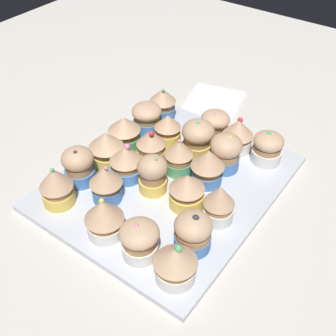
# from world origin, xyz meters

# --- Properties ---
(ground_plane) EXTENTS (1.80, 1.80, 0.03)m
(ground_plane) POSITION_xyz_m (0.00, 0.00, -0.01)
(ground_plane) COLOR beige
(baking_tray) EXTENTS (0.43, 0.37, 0.01)m
(baking_tray) POSITION_xyz_m (0.00, 0.00, 0.01)
(baking_tray) COLOR silver
(baking_tray) RESTS_ON ground_plane
(cupcake_0) EXTENTS (0.07, 0.07, 0.07)m
(cupcake_0) POSITION_xyz_m (-0.17, -0.14, 0.05)
(cupcake_0) COLOR white
(cupcake_0) RESTS_ON baking_tray
(cupcake_1) EXTENTS (0.06, 0.06, 0.07)m
(cupcake_1) POSITION_xyz_m (-0.10, -0.12, 0.05)
(cupcake_1) COLOR #477AC6
(cupcake_1) RESTS_ON baking_tray
(cupcake_2) EXTENTS (0.05, 0.05, 0.08)m
(cupcake_2) POSITION_xyz_m (-0.03, -0.13, 0.05)
(cupcake_2) COLOR white
(cupcake_2) RESTS_ON baking_tray
(cupcake_3) EXTENTS (0.06, 0.06, 0.07)m
(cupcake_3) POSITION_xyz_m (0.16, -0.12, 0.04)
(cupcake_3) COLOR white
(cupcake_3) RESTS_ON baking_tray
(cupcake_4) EXTENTS (0.06, 0.06, 0.07)m
(cupcake_4) POSITION_xyz_m (-0.16, -0.07, 0.05)
(cupcake_4) COLOR white
(cupcake_4) RESTS_ON baking_tray
(cupcake_5) EXTENTS (0.06, 0.06, 0.07)m
(cupcake_5) POSITION_xyz_m (-0.03, -0.06, 0.05)
(cupcake_5) COLOR #EFC651
(cupcake_5) RESTS_ON baking_tray
(cupcake_6) EXTENTS (0.06, 0.06, 0.08)m
(cupcake_6) POSITION_xyz_m (0.04, -0.06, 0.05)
(cupcake_6) COLOR #477AC6
(cupcake_6) RESTS_ON baking_tray
(cupcake_7) EXTENTS (0.06, 0.06, 0.08)m
(cupcake_7) POSITION_xyz_m (0.09, -0.07, 0.05)
(cupcake_7) COLOR #477AC6
(cupcake_7) RESTS_ON baking_tray
(cupcake_8) EXTENTS (0.06, 0.06, 0.07)m
(cupcake_8) POSITION_xyz_m (0.16, -0.06, 0.05)
(cupcake_8) COLOR white
(cupcake_8) RESTS_ON baking_tray
(cupcake_9) EXTENTS (0.07, 0.07, 0.08)m
(cupcake_9) POSITION_xyz_m (-0.16, 0.01, 0.05)
(cupcake_9) COLOR white
(cupcake_9) RESTS_ON baking_tray
(cupcake_10) EXTENTS (0.06, 0.06, 0.08)m
(cupcake_10) POSITION_xyz_m (-0.04, 0.01, 0.05)
(cupcake_10) COLOR #EFC651
(cupcake_10) RESTS_ON baking_tray
(cupcake_11) EXTENTS (0.06, 0.06, 0.07)m
(cupcake_11) POSITION_xyz_m (0.03, -0.00, 0.05)
(cupcake_11) COLOR #4C9E6B
(cupcake_11) RESTS_ON baking_tray
(cupcake_12) EXTENTS (0.07, 0.07, 0.08)m
(cupcake_12) POSITION_xyz_m (0.10, 0.00, 0.05)
(cupcake_12) COLOR #EFC651
(cupcake_12) RESTS_ON baking_tray
(cupcake_13) EXTENTS (0.06, 0.06, 0.07)m
(cupcake_13) POSITION_xyz_m (0.17, -0.00, 0.04)
(cupcake_13) COLOR #4C9E6B
(cupcake_13) RESTS_ON baking_tray
(cupcake_14) EXTENTS (0.06, 0.06, 0.08)m
(cupcake_14) POSITION_xyz_m (-0.10, 0.06, 0.05)
(cupcake_14) COLOR #477AC6
(cupcake_14) RESTS_ON baking_tray
(cupcake_15) EXTENTS (0.06, 0.06, 0.07)m
(cupcake_15) POSITION_xyz_m (-0.04, 0.07, 0.05)
(cupcake_15) COLOR #477AC6
(cupcake_15) RESTS_ON baking_tray
(cupcake_16) EXTENTS (0.06, 0.06, 0.07)m
(cupcake_16) POSITION_xyz_m (0.03, 0.06, 0.05)
(cupcake_16) COLOR #EFC651
(cupcake_16) RESTS_ON baking_tray
(cupcake_17) EXTENTS (0.05, 0.05, 0.07)m
(cupcake_17) POSITION_xyz_m (0.09, 0.07, 0.05)
(cupcake_17) COLOR #EFC651
(cupcake_17) RESTS_ON baking_tray
(cupcake_18) EXTENTS (0.06, 0.06, 0.08)m
(cupcake_18) POSITION_xyz_m (-0.16, 0.12, 0.05)
(cupcake_18) COLOR #EFC651
(cupcake_18) RESTS_ON baking_tray
(cupcake_19) EXTENTS (0.06, 0.06, 0.08)m
(cupcake_19) POSITION_xyz_m (-0.10, 0.13, 0.05)
(cupcake_19) COLOR #477AC6
(cupcake_19) RESTS_ON baking_tray
(cupcake_20) EXTENTS (0.07, 0.07, 0.07)m
(cupcake_20) POSITION_xyz_m (-0.03, 0.13, 0.05)
(cupcake_20) COLOR #EFC651
(cupcake_20) RESTS_ON baking_tray
(cupcake_21) EXTENTS (0.07, 0.07, 0.07)m
(cupcake_21) POSITION_xyz_m (0.03, 0.13, 0.05)
(cupcake_21) COLOR #4C9E6B
(cupcake_21) RESTS_ON baking_tray
(cupcake_22) EXTENTS (0.06, 0.06, 0.07)m
(cupcake_22) POSITION_xyz_m (0.10, 0.13, 0.05)
(cupcake_22) COLOR #477AC6
(cupcake_22) RESTS_ON baking_tray
(cupcake_23) EXTENTS (0.06, 0.06, 0.07)m
(cupcake_23) POSITION_xyz_m (0.16, 0.13, 0.05)
(cupcake_23) COLOR #477AC6
(cupcake_23) RESTS_ON baking_tray
(napkin) EXTENTS (0.16, 0.16, 0.01)m
(napkin) POSITION_xyz_m (0.30, 0.08, 0.00)
(napkin) COLOR white
(napkin) RESTS_ON ground_plane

